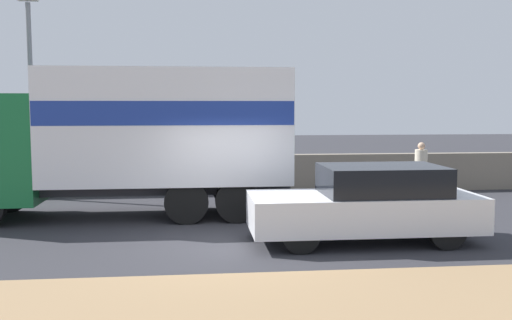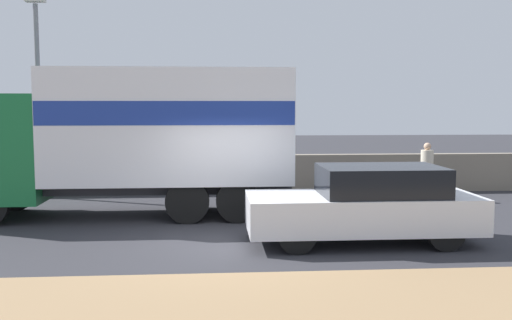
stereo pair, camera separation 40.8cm
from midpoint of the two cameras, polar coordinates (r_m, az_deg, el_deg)
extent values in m
plane|color=#2D2D33|center=(11.40, -1.66, -8.36)|extent=(80.00, 80.00, 0.00)
cube|color=gray|center=(17.69, -2.63, -1.43)|extent=(60.00, 0.35, 1.19)
cylinder|color=slate|center=(17.89, -20.29, 5.47)|extent=(0.14, 0.14, 5.65)
cube|color=#196B38|center=(14.94, -23.51, 1.18)|extent=(2.29, 2.28, 2.53)
cube|color=#2D2D33|center=(14.24, -7.67, -2.60)|extent=(5.85, 1.28, 0.25)
cube|color=white|center=(14.10, -7.74, 3.40)|extent=(5.85, 2.32, 2.73)
cube|color=navy|center=(14.10, -7.76, 4.73)|extent=(5.82, 2.34, 0.55)
cylinder|color=black|center=(15.98, -22.20, -2.90)|extent=(1.02, 0.28, 1.02)
cylinder|color=black|center=(13.31, -0.95, -4.11)|extent=(1.02, 0.28, 1.02)
cylinder|color=black|center=(15.22, -1.37, -2.89)|extent=(1.02, 0.28, 1.02)
cylinder|color=black|center=(13.29, -6.01, -4.15)|extent=(1.02, 0.28, 1.02)
cylinder|color=black|center=(15.21, -5.79, -2.92)|extent=(1.02, 0.28, 1.02)
cube|color=silver|center=(11.56, 11.55, -5.14)|extent=(4.55, 1.75, 0.70)
cube|color=black|center=(11.57, 13.34, -2.00)|extent=(2.36, 1.61, 0.57)
cylinder|color=black|center=(10.59, 5.23, -7.48)|extent=(0.71, 0.20, 0.71)
cylinder|color=black|center=(12.05, 4.04, -5.87)|extent=(0.71, 0.20, 0.71)
cylinder|color=black|center=(11.39, 19.45, -6.84)|extent=(0.71, 0.20, 0.71)
cylinder|color=black|center=(12.76, 16.72, -5.45)|extent=(0.71, 0.20, 0.71)
cylinder|color=slate|center=(17.34, 17.32, -2.49)|extent=(0.28, 0.28, 0.78)
cylinder|color=beige|center=(17.26, 17.38, -0.13)|extent=(0.36, 0.36, 0.65)
sphere|color=tan|center=(17.22, 17.43, 1.31)|extent=(0.21, 0.21, 0.21)
camera|label=1|loc=(0.20, -89.07, 0.09)|focal=40.00mm
camera|label=2|loc=(0.20, 90.93, -0.09)|focal=40.00mm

